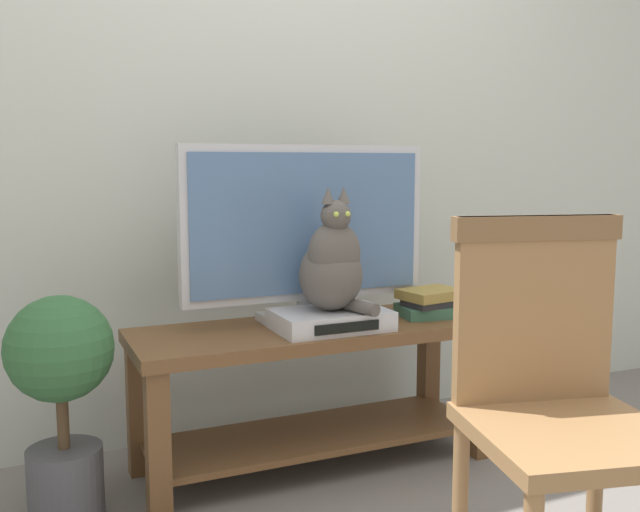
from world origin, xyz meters
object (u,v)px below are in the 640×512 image
at_px(wooden_chair, 554,390).
at_px(book_stack, 430,303).
at_px(media_box, 331,320).
at_px(cat, 333,265).
at_px(tv_stand, 314,370).
at_px(tv, 306,229).
at_px(potted_plant, 61,386).

relative_size(wooden_chair, book_stack, 3.94).
height_order(media_box, cat, cat).
xyz_separation_m(tv_stand, tv, (0.00, 0.07, 0.50)).
bearing_deg(tv, tv_stand, -90.02).
bearing_deg(tv_stand, media_box, -68.99).
height_order(tv_stand, potted_plant, potted_plant).
bearing_deg(tv, wooden_chair, -81.46).
height_order(wooden_chair, book_stack, wooden_chair).
distance_m(media_box, potted_plant, 0.90).
xyz_separation_m(tv, potted_plant, (-0.86, -0.13, -0.44)).
relative_size(media_box, potted_plant, 0.56).
distance_m(tv, wooden_chair, 1.16).
height_order(media_box, potted_plant, potted_plant).
distance_m(tv_stand, media_box, 0.21).
bearing_deg(potted_plant, cat, -2.29).
bearing_deg(cat, wooden_chair, -81.83).
height_order(wooden_chair, potted_plant, wooden_chair).
distance_m(media_box, book_stack, 0.44).
relative_size(tv, book_stack, 3.76).
relative_size(tv, wooden_chair, 0.95).
distance_m(cat, book_stack, 0.47).
bearing_deg(wooden_chair, book_stack, 73.44).
bearing_deg(media_box, wooden_chair, -81.86).
bearing_deg(book_stack, potted_plant, -179.18).
xyz_separation_m(cat, book_stack, (0.43, 0.05, -0.18)).
xyz_separation_m(tv_stand, potted_plant, (-0.86, -0.05, 0.07)).
bearing_deg(potted_plant, wooden_chair, -43.59).
bearing_deg(potted_plant, tv_stand, 3.51).
distance_m(media_box, cat, 0.20).
xyz_separation_m(tv_stand, media_box, (0.03, -0.08, 0.20)).
bearing_deg(media_box, book_stack, 5.67).
xyz_separation_m(media_box, book_stack, (0.43, 0.04, 0.02)).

